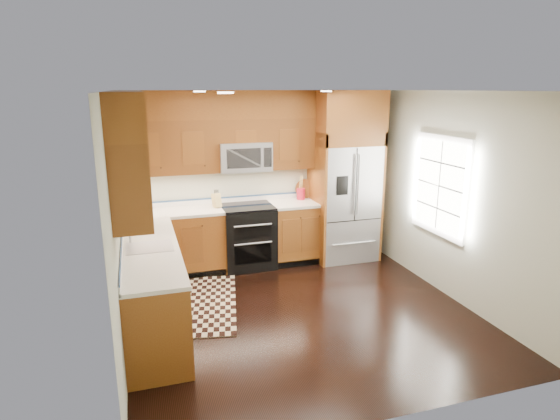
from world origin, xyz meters
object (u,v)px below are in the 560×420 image
object	(u,v)px
refrigerator	(345,177)
utensil_crock	(301,191)
rug	(195,304)
range	(248,237)
knife_block	(217,200)

from	to	relation	value
refrigerator	utensil_crock	xyz separation A→B (m)	(-0.65, 0.22, -0.24)
rug	refrigerator	bearing A→B (deg)	33.67
range	knife_block	size ratio (longest dim) A/B	3.61
range	refrigerator	bearing A→B (deg)	-1.40
refrigerator	rug	bearing A→B (deg)	-157.51
range	rug	size ratio (longest dim) A/B	0.56
range	utensil_crock	bearing A→B (deg)	11.28
knife_block	utensil_crock	distance (m)	1.35
range	knife_block	bearing A→B (deg)	170.56
refrigerator	rug	distance (m)	3.00
range	rug	world-z (taller)	range
refrigerator	knife_block	xyz separation A→B (m)	(-1.99, 0.11, -0.26)
rug	knife_block	size ratio (longest dim) A/B	6.50
range	knife_block	world-z (taller)	knife_block
range	utensil_crock	xyz separation A→B (m)	(0.90, 0.18, 0.60)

